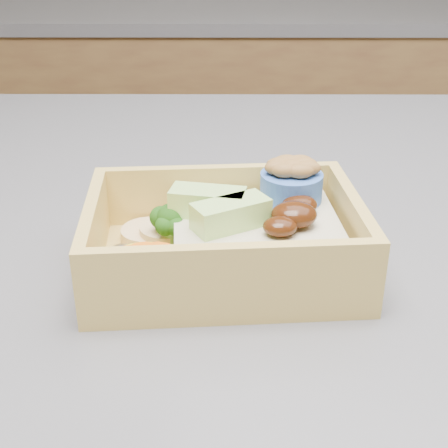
{
  "coord_description": "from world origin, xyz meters",
  "views": [
    {
      "loc": [
        0.16,
        -0.58,
        1.16
      ],
      "look_at": [
        0.16,
        -0.18,
        0.96
      ],
      "focal_mm": 50.0,
      "sensor_mm": 36.0,
      "label": 1
    }
  ],
  "objects": [
    {
      "name": "back_cabinets",
      "position": [
        0.0,
        1.23,
        0.89
      ],
      "size": [
        3.2,
        0.62,
        2.3
      ],
      "color": "brown",
      "rests_on": "ground"
    },
    {
      "name": "bento_box",
      "position": [
        0.16,
        -0.18,
        0.95
      ],
      "size": [
        0.21,
        0.16,
        0.07
      ],
      "rotation": [
        0.0,
        0.0,
        0.08
      ],
      "color": "#D5B458",
      "rests_on": "island"
    }
  ]
}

